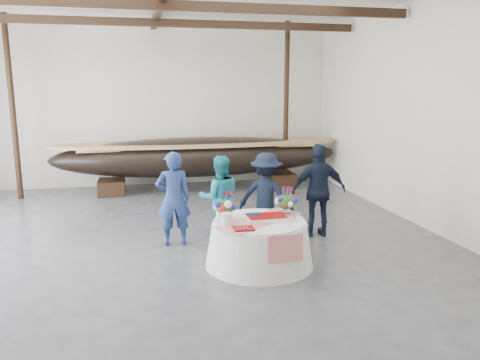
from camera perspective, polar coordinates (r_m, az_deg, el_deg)
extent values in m
cube|color=#3D3D42|center=(8.09, -7.75, -8.98)|extent=(10.00, 12.00, 0.01)
cube|color=silver|center=(13.59, -10.23, 8.90)|extent=(10.00, 0.02, 4.50)
cube|color=silver|center=(1.76, 7.43, -7.10)|extent=(10.00, 0.02, 4.50)
cube|color=silver|center=(9.42, 23.99, 7.06)|extent=(0.02, 12.00, 4.50)
cube|color=black|center=(9.20, -9.37, 20.30)|extent=(9.80, 0.12, 0.18)
cube|color=black|center=(11.67, -10.13, 18.36)|extent=(9.80, 0.12, 0.18)
cylinder|color=black|center=(12.80, -25.98, 7.79)|extent=(0.14, 0.14, 4.50)
cylinder|color=black|center=(13.12, 5.64, 8.94)|extent=(0.14, 0.14, 4.50)
cube|color=black|center=(12.74, -15.37, -0.82)|extent=(0.68, 0.87, 0.39)
cube|color=black|center=(13.33, 5.04, 0.08)|extent=(0.68, 0.87, 0.39)
ellipsoid|color=black|center=(12.70, -4.99, 2.85)|extent=(7.76, 1.55, 1.07)
cube|color=#9E7A4C|center=(12.66, -5.01, 4.15)|extent=(6.21, 1.02, 0.06)
cone|color=white|center=(7.48, 2.36, -7.75)|extent=(1.71, 1.71, 0.70)
cylinder|color=white|center=(7.37, 2.38, -5.08)|extent=(1.45, 1.45, 0.04)
cube|color=red|center=(7.36, 2.38, -4.91)|extent=(1.61, 1.36, 0.01)
cube|color=white|center=(7.35, 3.23, -4.68)|extent=(0.60, 0.40, 0.07)
cylinder|color=white|center=(7.08, -1.64, -4.81)|extent=(0.18, 0.18, 0.19)
cylinder|color=white|center=(7.52, -2.27, -3.76)|extent=(0.18, 0.18, 0.21)
cube|color=#650911|center=(6.89, 0.44, -5.96)|extent=(0.30, 0.24, 0.03)
cone|color=silver|center=(7.38, 6.55, -4.47)|extent=(0.09, 0.09, 0.12)
imported|color=navy|center=(8.37, -8.12, -2.26)|extent=(0.62, 0.41, 1.69)
imported|color=teal|center=(8.59, -2.50, -2.20)|extent=(0.81, 0.66, 1.57)
imported|color=black|center=(8.63, 3.20, -1.98)|extent=(1.20, 1.02, 1.62)
imported|color=black|center=(8.88, 9.59, -1.29)|extent=(1.06, 0.52, 1.75)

